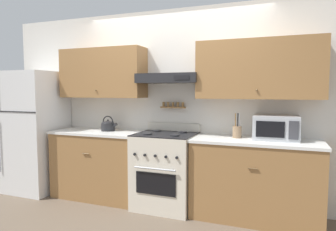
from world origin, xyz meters
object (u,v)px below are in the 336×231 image
(stove_range, at_px, (165,170))
(utensil_crock, at_px, (237,131))
(tea_kettle, at_px, (108,125))
(refrigerator, at_px, (35,131))
(microwave, at_px, (276,128))

(stove_range, bearing_deg, utensil_crock, 6.47)
(tea_kettle, distance_m, utensil_crock, 1.76)
(utensil_crock, bearing_deg, tea_kettle, -180.00)
(refrigerator, bearing_deg, tea_kettle, 6.86)
(stove_range, bearing_deg, refrigerator, -178.81)
(stove_range, distance_m, refrigerator, 2.10)
(refrigerator, bearing_deg, microwave, 2.71)
(stove_range, relative_size, refrigerator, 0.60)
(stove_range, relative_size, tea_kettle, 4.29)
(refrigerator, bearing_deg, stove_range, 1.19)
(utensil_crock, bearing_deg, stove_range, -173.53)
(stove_range, relative_size, microwave, 2.12)
(refrigerator, height_order, tea_kettle, refrigerator)
(tea_kettle, xyz_separation_m, utensil_crock, (1.76, 0.00, 0.00))
(utensil_crock, bearing_deg, microwave, 2.36)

